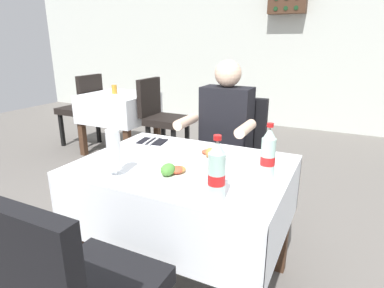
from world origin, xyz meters
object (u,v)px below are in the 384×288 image
at_px(beer_glass_left, 114,153).
at_px(background_chair_right, 161,114).
at_px(seated_diner_far, 223,137).
at_px(main_dining_table, 184,193).
at_px(chair_far_diner_seat, 232,154).
at_px(cola_bottle_primary, 217,172).
at_px(napkin_cutlery_set, 152,141).
at_px(background_table_tumbler, 114,89).
at_px(background_dining_table, 119,110).
at_px(background_chair_left, 83,106).
at_px(cola_bottle_secondary, 268,155).
at_px(plate_near_camera, 174,172).
at_px(plate_far_diner, 208,154).

xyz_separation_m(beer_glass_left, background_chair_right, (-1.01, 2.06, -0.32)).
bearing_deg(seated_diner_far, main_dining_table, -86.81).
bearing_deg(chair_far_diner_seat, cola_bottle_primary, -74.41).
xyz_separation_m(napkin_cutlery_set, background_table_tumbler, (-1.54, 1.51, 0.05)).
bearing_deg(background_chair_right, seated_diner_far, -41.91).
bearing_deg(background_dining_table, beer_glass_left, -51.65).
height_order(main_dining_table, beer_glass_left, beer_glass_left).
relative_size(chair_far_diner_seat, background_chair_left, 1.00).
bearing_deg(seated_diner_far, chair_far_diner_seat, 70.42).
height_order(beer_glass_left, cola_bottle_secondary, cola_bottle_secondary).
bearing_deg(plate_near_camera, seated_diner_far, 95.17).
bearing_deg(plate_near_camera, chair_far_diner_seat, 92.32).
bearing_deg(seated_diner_far, background_dining_table, 149.38).
distance_m(main_dining_table, background_dining_table, 2.56).
distance_m(chair_far_diner_seat, background_dining_table, 2.08).
xyz_separation_m(main_dining_table, background_chair_right, (-1.23, 1.77, -0.02)).
distance_m(plate_far_diner, background_table_tumbler, 2.55).
relative_size(plate_far_diner, background_dining_table, 0.30).
bearing_deg(plate_far_diner, background_chair_right, 129.06).
distance_m(plate_far_diner, beer_glass_left, 0.55).
bearing_deg(background_dining_table, cola_bottle_secondary, -37.52).
bearing_deg(main_dining_table, seated_diner_far, 93.19).
bearing_deg(napkin_cutlery_set, beer_glass_left, -75.35).
xyz_separation_m(cola_bottle_secondary, napkin_cutlery_set, (-0.80, 0.24, -0.11)).
bearing_deg(napkin_cutlery_set, main_dining_table, -34.79).
height_order(plate_near_camera, napkin_cutlery_set, plate_near_camera).
distance_m(napkin_cutlery_set, background_dining_table, 2.13).
bearing_deg(napkin_cutlery_set, plate_far_diner, -12.18).
xyz_separation_m(main_dining_table, plate_near_camera, (0.04, -0.17, 0.20)).
bearing_deg(cola_bottle_secondary, seated_diner_far, 124.96).
relative_size(seated_diner_far, plate_far_diner, 5.21).
height_order(seated_diner_far, cola_bottle_secondary, seated_diner_far).
bearing_deg(cola_bottle_secondary, background_chair_right, 133.59).
distance_m(plate_far_diner, cola_bottle_primary, 0.53).
xyz_separation_m(cola_bottle_primary, cola_bottle_secondary, (0.13, 0.31, -0.00)).
xyz_separation_m(napkin_cutlery_set, background_chair_right, (-0.87, 1.52, -0.21)).
distance_m(seated_diner_far, napkin_cutlery_set, 0.55).
height_order(chair_far_diner_seat, cola_bottle_secondary, cola_bottle_secondary).
xyz_separation_m(main_dining_table, napkin_cutlery_set, (-0.36, 0.25, 0.18)).
bearing_deg(beer_glass_left, background_table_tumbler, 129.30).
height_order(main_dining_table, cola_bottle_secondary, cola_bottle_secondary).
bearing_deg(background_table_tumbler, background_chair_right, 0.16).
bearing_deg(background_chair_right, background_dining_table, -180.00).
bearing_deg(background_table_tumbler, napkin_cutlery_set, -44.47).
bearing_deg(main_dining_table, cola_bottle_primary, -44.47).
distance_m(main_dining_table, cola_bottle_secondary, 0.53).
bearing_deg(beer_glass_left, plate_near_camera, 25.12).
bearing_deg(chair_far_diner_seat, background_table_tumbler, 153.22).
distance_m(main_dining_table, plate_near_camera, 0.27).
distance_m(main_dining_table, background_chair_right, 2.15).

